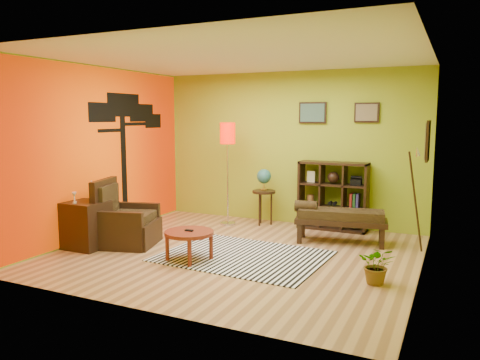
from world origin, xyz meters
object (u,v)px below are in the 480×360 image
at_px(bench, 338,217).
at_px(potted_plant, 377,269).
at_px(armchair, 124,225).
at_px(floor_lamp, 228,142).
at_px(side_cabinet, 86,225).
at_px(cube_shelf, 334,196).
at_px(coffee_table, 189,235).
at_px(globe_table, 264,183).

height_order(bench, potted_plant, bench).
distance_m(armchair, floor_lamp, 2.41).
xyz_separation_m(side_cabinet, cube_shelf, (3.11, 2.73, 0.24)).
xyz_separation_m(cube_shelf, potted_plant, (1.14, -2.47, -0.42)).
relative_size(floor_lamp, cube_shelf, 1.56).
distance_m(coffee_table, cube_shelf, 2.96).
distance_m(coffee_table, potted_plant, 2.52).
relative_size(side_cabinet, floor_lamp, 0.55).
bearing_deg(globe_table, bench, -23.64).
distance_m(globe_table, cube_shelf, 1.28).
xyz_separation_m(coffee_table, globe_table, (0.11, 2.46, 0.42)).
bearing_deg(bench, coffee_table, -132.67).
height_order(coffee_table, cube_shelf, cube_shelf).
relative_size(armchair, side_cabinet, 1.01).
xyz_separation_m(floor_lamp, cube_shelf, (1.86, 0.43, -0.92)).
bearing_deg(globe_table, cube_shelf, 7.26).
height_order(floor_lamp, bench, floor_lamp).
bearing_deg(cube_shelf, armchair, -139.15).
bearing_deg(coffee_table, cube_shelf, 62.58).
bearing_deg(bench, potted_plant, -62.27).
xyz_separation_m(globe_table, bench, (1.54, -0.67, -0.37)).
relative_size(cube_shelf, bench, 0.82).
xyz_separation_m(armchair, cube_shelf, (2.71, 2.34, 0.29)).
relative_size(floor_lamp, bench, 1.27).
xyz_separation_m(side_cabinet, potted_plant, (4.26, 0.27, -0.18)).
bearing_deg(cube_shelf, coffee_table, -117.42).
relative_size(coffee_table, side_cabinet, 0.66).
xyz_separation_m(floor_lamp, globe_table, (0.61, 0.27, -0.73)).
height_order(coffee_table, side_cabinet, side_cabinet).
xyz_separation_m(globe_table, cube_shelf, (1.25, 0.16, -0.18)).
height_order(side_cabinet, floor_lamp, floor_lamp).
relative_size(side_cabinet, globe_table, 0.99).
bearing_deg(coffee_table, armchair, 168.17).
bearing_deg(side_cabinet, bench, 29.17).
distance_m(side_cabinet, globe_table, 3.20).
height_order(armchair, bench, armchair).
bearing_deg(potted_plant, floor_lamp, 145.88).
height_order(globe_table, bench, globe_table).
height_order(globe_table, potted_plant, globe_table).
bearing_deg(bench, floor_lamp, 169.32).
xyz_separation_m(cube_shelf, bench, (0.29, -0.83, -0.18)).
relative_size(side_cabinet, bench, 0.70).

